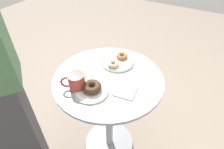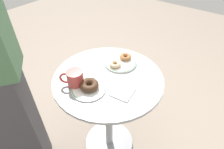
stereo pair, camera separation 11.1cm
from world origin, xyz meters
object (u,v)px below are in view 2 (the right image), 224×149
(plate_left, at_px, (88,89))
(donut_cinnamon, at_px, (125,57))
(donut_chocolate, at_px, (89,85))
(donut_glazed, at_px, (115,64))
(paper_napkin, at_px, (122,92))
(cafe_table, at_px, (109,105))
(coffee_mug, at_px, (75,78))
(plate_right, at_px, (120,63))

(plate_left, height_order, donut_cinnamon, donut_cinnamon)
(donut_chocolate, bearing_deg, donut_glazed, 1.40)
(plate_left, xyz_separation_m, paper_napkin, (0.09, -0.16, -0.00))
(cafe_table, bearing_deg, coffee_mug, 147.90)
(donut_glazed, bearing_deg, coffee_mug, 162.79)
(plate_left, bearing_deg, donut_chocolate, -26.75)
(plate_right, height_order, coffee_mug, coffee_mug)
(donut_cinnamon, height_order, coffee_mug, coffee_mug)
(donut_glazed, relative_size, paper_napkin, 0.66)
(plate_left, distance_m, plate_right, 0.30)
(cafe_table, xyz_separation_m, paper_napkin, (-0.06, -0.14, 0.26))
(donut_cinnamon, relative_size, paper_napkin, 0.66)
(donut_cinnamon, distance_m, donut_glazed, 0.11)
(plate_left, xyz_separation_m, donut_cinnamon, (0.36, -0.00, 0.02))
(plate_left, xyz_separation_m, donut_chocolate, (0.01, -0.00, 0.02))
(donut_chocolate, xyz_separation_m, paper_napkin, (0.09, -0.16, -0.03))
(cafe_table, distance_m, donut_cinnamon, 0.35)
(donut_chocolate, relative_size, paper_napkin, 0.92)
(plate_right, xyz_separation_m, paper_napkin, (-0.21, -0.16, -0.00))
(plate_left, bearing_deg, donut_cinnamon, -0.78)
(cafe_table, relative_size, donut_cinnamon, 9.87)
(donut_glazed, bearing_deg, cafe_table, -167.43)
(donut_cinnamon, bearing_deg, donut_chocolate, 179.73)
(donut_cinnamon, distance_m, paper_napkin, 0.31)
(plate_left, relative_size, plate_right, 0.92)
(plate_right, bearing_deg, paper_napkin, -142.55)
(donut_chocolate, bearing_deg, donut_cinnamon, -0.27)
(coffee_mug, bearing_deg, plate_right, -15.02)
(plate_left, bearing_deg, donut_glazed, 0.64)
(cafe_table, relative_size, donut_glazed, 9.87)
(plate_right, distance_m, donut_cinnamon, 0.06)
(plate_left, distance_m, donut_chocolate, 0.03)
(cafe_table, relative_size, plate_left, 3.85)
(donut_chocolate, distance_m, coffee_mug, 0.09)
(donut_chocolate, xyz_separation_m, donut_cinnamon, (0.35, -0.00, -0.01))
(cafe_table, height_order, plate_left, plate_left)
(coffee_mug, bearing_deg, donut_chocolate, -76.52)
(donut_chocolate, bearing_deg, plate_right, 0.57)
(donut_chocolate, distance_m, donut_cinnamon, 0.35)
(paper_napkin, bearing_deg, donut_chocolate, 119.15)
(plate_right, relative_size, donut_chocolate, 2.01)
(cafe_table, distance_m, donut_glazed, 0.30)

